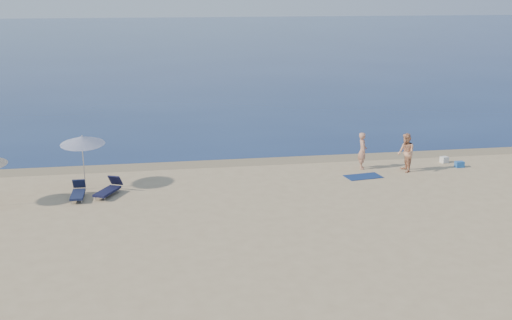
{
  "coord_description": "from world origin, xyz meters",
  "views": [
    {
      "loc": [
        -6.8,
        -11.04,
        8.4
      ],
      "look_at": [
        -2.19,
        16.0,
        1.0
      ],
      "focal_mm": 45.0,
      "sensor_mm": 36.0,
      "label": 1
    }
  ],
  "objects": [
    {
      "name": "blue_cooler",
      "position": [
        7.9,
        16.68,
        0.14
      ],
      "size": [
        0.41,
        0.29,
        0.29
      ],
      "primitive_type": "cube",
      "rotation": [
        0.0,
        0.0,
        0.01
      ],
      "color": "#205BAE",
      "rests_on": "ground"
    },
    {
      "name": "person_left",
      "position": [
        3.19,
        17.28,
        0.88
      ],
      "size": [
        0.53,
        0.71,
        1.76
      ],
      "primitive_type": "imported",
      "rotation": [
        0.0,
        0.0,
        1.38
      ],
      "color": "tan",
      "rests_on": "ground"
    },
    {
      "name": "lounger_left",
      "position": [
        -9.8,
        14.91,
        0.25
      ],
      "size": [
        0.52,
        1.56,
        0.69
      ],
      "rotation": [
        0.0,
        0.0,
        -0.01
      ],
      "color": "#161E3E",
      "rests_on": "ground"
    },
    {
      "name": "white_bag",
      "position": [
        7.56,
        17.6,
        0.15
      ],
      "size": [
        0.42,
        0.38,
        0.3
      ],
      "primitive_type": "cube",
      "rotation": [
        0.0,
        0.0,
        0.26
      ],
      "color": "silver",
      "rests_on": "ground"
    },
    {
      "name": "lounger_right",
      "position": [
        -8.58,
        15.1,
        0.26
      ],
      "size": [
        1.2,
        1.7,
        0.72
      ],
      "rotation": [
        0.0,
        0.0,
        -0.46
      ],
      "color": "black",
      "rests_on": "ground"
    },
    {
      "name": "wet_sand_strip",
      "position": [
        0.0,
        19.4,
        0.0
      ],
      "size": [
        240.0,
        1.6,
        0.0
      ],
      "primitive_type": "cube",
      "color": "#847254",
      "rests_on": "ground"
    },
    {
      "name": "sea",
      "position": [
        0.0,
        100.0,
        0.0
      ],
      "size": [
        240.0,
        160.0,
        0.01
      ],
      "primitive_type": "cube",
      "color": "#0D204E",
      "rests_on": "ground"
    },
    {
      "name": "beach_towel",
      "position": [
        2.79,
        15.91,
        0.01
      ],
      "size": [
        1.76,
        1.15,
        0.03
      ],
      "primitive_type": "cube",
      "rotation": [
        0.0,
        0.0,
        0.15
      ],
      "color": "navy",
      "rests_on": "ground"
    },
    {
      "name": "umbrella_near",
      "position": [
        -9.62,
        16.29,
        2.13
      ],
      "size": [
        1.95,
        1.97,
        2.44
      ],
      "rotation": [
        0.0,
        0.0,
        -0.04
      ],
      "color": "silver",
      "rests_on": "ground"
    },
    {
      "name": "person_right",
      "position": [
        5.02,
        16.43,
        0.91
      ],
      "size": [
        0.72,
        0.91,
        1.83
      ],
      "primitive_type": "imported",
      "rotation": [
        0.0,
        0.0,
        -1.6
      ],
      "color": "tan",
      "rests_on": "ground"
    }
  ]
}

